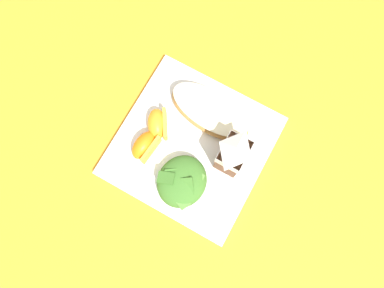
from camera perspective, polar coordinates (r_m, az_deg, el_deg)
name	(u,v)px	position (r m, az deg, el deg)	size (l,w,h in m)	color
ground	(192,147)	(0.72, 0.00, -0.46)	(3.00, 3.00, 0.00)	orange
white_plate	(192,146)	(0.71, 0.00, -0.32)	(0.28, 0.28, 0.02)	white
cheesy_pizza_bread	(210,112)	(0.70, 2.91, 5.11)	(0.09, 0.18, 0.04)	#B77F42
green_salad_pile	(182,181)	(0.67, -1.60, -5.90)	(0.10, 0.09, 0.05)	#3D7028
milk_carton	(233,154)	(0.64, 6.49, -1.56)	(0.06, 0.04, 0.11)	brown
orange_wedge_front	(158,125)	(0.69, -5.44, 3.07)	(0.07, 0.06, 0.04)	orange
orange_wedge_middle	(145,146)	(0.69, -7.42, -0.27)	(0.06, 0.04, 0.04)	orange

